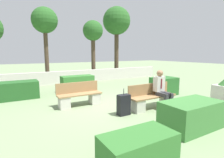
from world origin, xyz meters
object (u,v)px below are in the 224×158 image
object	(u,v)px
person_seated_man	(161,87)
tree_rightmost	(117,22)
tree_center_left	(45,22)
tree_center_right	(93,33)
bench_front	(152,99)
bench_left_side	(80,97)
suitcase	(124,105)

from	to	relation	value
person_seated_man	tree_rightmost	world-z (taller)	tree_rightmost
person_seated_man	tree_center_left	world-z (taller)	tree_center_left
tree_center_right	bench_front	bearing A→B (deg)	-97.77
tree_center_right	tree_rightmost	xyz separation A→B (m)	(2.38, 0.62, 1.04)
tree_center_left	tree_rightmost	world-z (taller)	tree_rightmost
bench_front	tree_center_left	world-z (taller)	tree_center_left
tree_center_right	tree_rightmost	size ratio (longest dim) A/B	0.76
bench_left_side	tree_rightmost	distance (m)	9.35
person_seated_man	suitcase	bearing A→B (deg)	176.94
bench_left_side	tree_rightmost	world-z (taller)	tree_rightmost
tree_rightmost	bench_front	bearing A→B (deg)	-113.01
bench_front	person_seated_man	bearing A→B (deg)	-25.47
tree_center_right	suitcase	bearing A→B (deg)	-107.08
suitcase	tree_center_left	distance (m)	8.48
person_seated_man	bench_front	bearing A→B (deg)	154.53
tree_center_right	tree_rightmost	bearing A→B (deg)	14.70
suitcase	tree_center_right	xyz separation A→B (m)	(2.27, 7.38, 3.06)
tree_center_left	tree_center_right	size ratio (longest dim) A/B	1.13
bench_left_side	tree_center_left	xyz separation A→B (m)	(-0.08, 5.97, 3.58)
person_seated_man	suitcase	size ratio (longest dim) A/B	1.58
person_seated_man	tree_center_right	size ratio (longest dim) A/B	0.32
suitcase	tree_rightmost	bearing A→B (deg)	59.88
bench_left_side	person_seated_man	distance (m)	3.02
suitcase	person_seated_man	bearing A→B (deg)	-3.06
suitcase	tree_center_right	distance (m)	8.30
person_seated_man	tree_center_right	xyz separation A→B (m)	(0.71, 7.46, 2.63)
bench_left_side	suitcase	bearing A→B (deg)	-72.77
bench_front	person_seated_man	xyz separation A→B (m)	(0.29, -0.14, 0.43)
tree_center_right	bench_left_side	bearing A→B (deg)	-118.74
bench_front	person_seated_man	size ratio (longest dim) A/B	1.35
tree_center_left	bench_left_side	bearing A→B (deg)	-89.24
bench_front	tree_center_left	distance (m)	8.67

